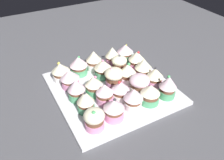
# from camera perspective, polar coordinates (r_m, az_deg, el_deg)

# --- Properties ---
(ground_plane) EXTENTS (1.80, 1.80, 0.03)m
(ground_plane) POSITION_cam_1_polar(r_m,az_deg,el_deg) (0.83, 0.00, -3.17)
(ground_plane) COLOR #4C4C51
(baking_tray) EXTENTS (0.39, 0.39, 0.01)m
(baking_tray) POSITION_cam_1_polar(r_m,az_deg,el_deg) (0.81, 0.00, -2.03)
(baking_tray) COLOR silver
(baking_tray) RESTS_ON ground_plane
(cupcake_0) EXTENTS (0.06, 0.06, 0.07)m
(cupcake_0) POSITION_cam_1_polar(r_m,az_deg,el_deg) (0.65, -4.38, -9.50)
(cupcake_0) COLOR pink
(cupcake_0) RESTS_ON baking_tray
(cupcake_1) EXTENTS (0.06, 0.06, 0.07)m
(cupcake_1) POSITION_cam_1_polar(r_m,az_deg,el_deg) (0.67, 0.48, -7.14)
(cupcake_1) COLOR pink
(cupcake_1) RESTS_ON baking_tray
(cupcake_2) EXTENTS (0.06, 0.06, 0.08)m
(cupcake_2) POSITION_cam_1_polar(r_m,az_deg,el_deg) (0.71, 5.26, -4.51)
(cupcake_2) COLOR white
(cupcake_2) RESTS_ON baking_tray
(cupcake_3) EXTENTS (0.06, 0.06, 0.07)m
(cupcake_3) POSITION_cam_1_polar(r_m,az_deg,el_deg) (0.74, 9.33, -3.38)
(cupcake_3) COLOR #4C9E6B
(cupcake_3) RESTS_ON baking_tray
(cupcake_4) EXTENTS (0.06, 0.06, 0.08)m
(cupcake_4) POSITION_cam_1_polar(r_m,az_deg,el_deg) (0.77, 13.56, -1.55)
(cupcake_4) COLOR #4C9E6B
(cupcake_4) RESTS_ON baking_tray
(cupcake_5) EXTENTS (0.05, 0.05, 0.08)m
(cupcake_5) POSITION_cam_1_polar(r_m,az_deg,el_deg) (0.70, -6.51, -5.22)
(cupcake_5) COLOR #4C9E6B
(cupcake_5) RESTS_ON baking_tray
(cupcake_6) EXTENTS (0.06, 0.06, 0.07)m
(cupcake_6) POSITION_cam_1_polar(r_m,az_deg,el_deg) (0.73, -1.83, -3.34)
(cupcake_6) COLOR pink
(cupcake_6) RESTS_ON baking_tray
(cupcake_7) EXTENTS (0.06, 0.06, 0.07)m
(cupcake_7) POSITION_cam_1_polar(r_m,az_deg,el_deg) (0.74, 2.07, -2.61)
(cupcake_7) COLOR white
(cupcake_7) RESTS_ON baking_tray
(cupcake_8) EXTENTS (0.07, 0.07, 0.07)m
(cupcake_8) POSITION_cam_1_polar(r_m,az_deg,el_deg) (0.77, 6.72, -0.97)
(cupcake_8) COLOR white
(cupcake_8) RESTS_ON baking_tray
(cupcake_9) EXTENTS (0.06, 0.06, 0.07)m
(cupcake_9) POSITION_cam_1_polar(r_m,az_deg,el_deg) (0.81, 10.44, 0.85)
(cupcake_9) COLOR pink
(cupcake_9) RESTS_ON baking_tray
(cupcake_10) EXTENTS (0.06, 0.06, 0.08)m
(cupcake_10) POSITION_cam_1_polar(r_m,az_deg,el_deg) (0.74, -8.65, -2.38)
(cupcake_10) COLOR #4C9E6B
(cupcake_10) RESTS_ON baking_tray
(cupcake_11) EXTENTS (0.06, 0.06, 0.08)m
(cupcake_11) POSITION_cam_1_polar(r_m,az_deg,el_deg) (0.76, -4.48, -1.36)
(cupcake_11) COLOR #4C9E6B
(cupcake_11) RESTS_ON baking_tray
(cupcake_12) EXTENTS (0.06, 0.06, 0.08)m
(cupcake_12) POSITION_cam_1_polar(r_m,az_deg,el_deg) (0.79, 0.34, 0.80)
(cupcake_12) COLOR pink
(cupcake_12) RESTS_ON baking_tray
(cupcake_13) EXTENTS (0.06, 0.06, 0.08)m
(cupcake_13) POSITION_cam_1_polar(r_m,az_deg,el_deg) (0.81, 3.89, 1.66)
(cupcake_13) COLOR white
(cupcake_13) RESTS_ON baking_tray
(cupcake_14) EXTENTS (0.06, 0.06, 0.08)m
(cupcake_14) POSITION_cam_1_polar(r_m,az_deg,el_deg) (0.85, 7.69, 2.97)
(cupcake_14) COLOR pink
(cupcake_14) RESTS_ON baking_tray
(cupcake_15) EXTENTS (0.07, 0.07, 0.07)m
(cupcake_15) POSITION_cam_1_polar(r_m,az_deg,el_deg) (0.80, -10.31, 0.43)
(cupcake_15) COLOR pink
(cupcake_15) RESTS_ON baking_tray
(cupcake_16) EXTENTS (0.06, 0.06, 0.08)m
(cupcake_16) POSITION_cam_1_polar(r_m,az_deg,el_deg) (0.84, -2.23, 2.91)
(cupcake_16) COLOR #4C9E6B
(cupcake_16) RESTS_ON baking_tray
(cupcake_17) EXTENTS (0.06, 0.06, 0.07)m
(cupcake_17) POSITION_cam_1_polar(r_m,az_deg,el_deg) (0.87, 1.78, 3.93)
(cupcake_17) COLOR pink
(cupcake_17) RESTS_ON baking_tray
(cupcake_18) EXTENTS (0.06, 0.06, 0.08)m
(cupcake_18) POSITION_cam_1_polar(r_m,az_deg,el_deg) (0.89, 6.02, 4.99)
(cupcake_18) COLOR pink
(cupcake_18) RESTS_ON baking_tray
(cupcake_19) EXTENTS (0.07, 0.07, 0.07)m
(cupcake_19) POSITION_cam_1_polar(r_m,az_deg,el_deg) (0.85, -12.45, 2.09)
(cupcake_19) COLOR white
(cupcake_19) RESTS_ON baking_tray
(cupcake_20) EXTENTS (0.07, 0.07, 0.08)m
(cupcake_20) POSITION_cam_1_polar(r_m,az_deg,el_deg) (0.86, -8.19, 3.62)
(cupcake_20) COLOR #4C9E6B
(cupcake_20) RESTS_ON baking_tray
(cupcake_21) EXTENTS (0.06, 0.06, 0.08)m
(cupcake_21) POSITION_cam_1_polar(r_m,az_deg,el_deg) (0.88, -4.48, 4.83)
(cupcake_21) COLOR white
(cupcake_21) RESTS_ON baking_tray
(cupcake_22) EXTENTS (0.06, 0.06, 0.08)m
(cupcake_22) POSITION_cam_1_polar(r_m,az_deg,el_deg) (0.91, 0.07, 5.97)
(cupcake_22) COLOR pink
(cupcake_22) RESTS_ON baking_tray
(cupcake_23) EXTENTS (0.07, 0.07, 0.07)m
(cupcake_23) POSITION_cam_1_polar(r_m,az_deg,el_deg) (0.94, 3.22, 6.89)
(cupcake_23) COLOR #4C9E6B
(cupcake_23) RESTS_ON baking_tray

